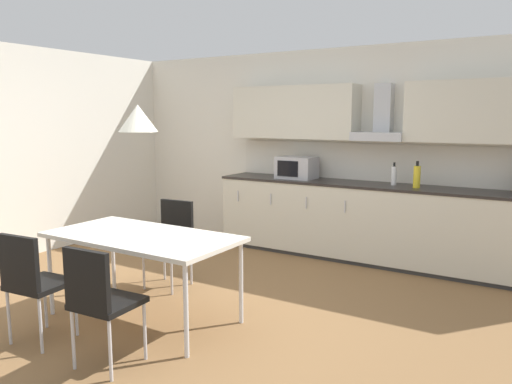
% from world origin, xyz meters
% --- Properties ---
extents(ground_plane, '(8.84, 7.60, 0.02)m').
position_xyz_m(ground_plane, '(0.00, 0.00, -0.01)').
color(ground_plane, brown).
extents(wall_back, '(7.07, 0.10, 2.57)m').
position_xyz_m(wall_back, '(0.00, 2.58, 1.29)').
color(wall_back, silver).
rests_on(wall_back, ground_plane).
extents(wall_left, '(0.10, 6.08, 2.57)m').
position_xyz_m(wall_left, '(-3.00, 0.00, 1.29)').
color(wall_left, silver).
rests_on(wall_left, ground_plane).
extents(kitchen_counter, '(3.99, 0.62, 0.94)m').
position_xyz_m(kitchen_counter, '(0.80, 2.24, 0.47)').
color(kitchen_counter, '#333333').
rests_on(kitchen_counter, ground_plane).
extents(backsplash_tile, '(3.97, 0.02, 0.46)m').
position_xyz_m(backsplash_tile, '(0.80, 2.52, 1.16)').
color(backsplash_tile, silver).
rests_on(backsplash_tile, kitchen_counter).
extents(upper_wall_cabinets, '(3.97, 0.40, 0.67)m').
position_xyz_m(upper_wall_cabinets, '(0.80, 2.37, 1.77)').
color(upper_wall_cabinets, beige).
extents(microwave, '(0.48, 0.35, 0.28)m').
position_xyz_m(microwave, '(-0.24, 2.24, 1.08)').
color(microwave, '#ADADB2').
rests_on(microwave, kitchen_counter).
extents(bottle_yellow, '(0.08, 0.08, 0.30)m').
position_xyz_m(bottle_yellow, '(1.28, 2.18, 1.06)').
color(bottle_yellow, yellow).
rests_on(bottle_yellow, kitchen_counter).
extents(bottle_white, '(0.06, 0.06, 0.26)m').
position_xyz_m(bottle_white, '(1.00, 2.27, 1.05)').
color(bottle_white, white).
rests_on(bottle_white, kitchen_counter).
extents(dining_table, '(1.64, 0.83, 0.74)m').
position_xyz_m(dining_table, '(-0.32, -0.46, 0.70)').
color(dining_table, silver).
rests_on(dining_table, ground_plane).
extents(chair_near_right, '(0.42, 0.42, 0.87)m').
position_xyz_m(chair_near_right, '(0.06, -1.26, 0.53)').
color(chair_near_right, black).
rests_on(chair_near_right, ground_plane).
extents(chair_far_left, '(0.43, 0.43, 0.87)m').
position_xyz_m(chair_far_left, '(-0.70, 0.34, 0.53)').
color(chair_far_left, black).
rests_on(chair_far_left, ground_plane).
extents(chair_near_left, '(0.44, 0.44, 0.87)m').
position_xyz_m(chair_near_left, '(-0.68, -1.26, 0.53)').
color(chair_near_left, black).
rests_on(chair_near_left, ground_plane).
extents(pendant_lamp, '(0.32, 0.32, 0.22)m').
position_xyz_m(pendant_lamp, '(-0.32, -0.46, 1.71)').
color(pendant_lamp, silver).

